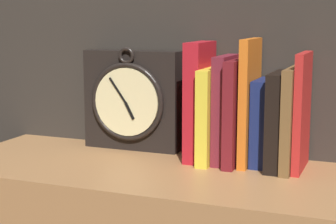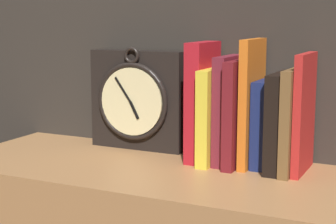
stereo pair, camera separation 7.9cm
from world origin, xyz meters
name	(u,v)px [view 2 (the right image)]	position (x,y,z in m)	size (l,w,h in m)	color
clock	(138,100)	(-0.14, 0.13, 0.96)	(0.23, 0.07, 0.24)	black
book_slot0_red	(203,101)	(0.03, 0.10, 0.97)	(0.03, 0.12, 0.25)	#AF1722
book_slot1_yellow	(214,116)	(0.06, 0.09, 0.95)	(0.03, 0.14, 0.20)	yellow
book_slot2_maroon	(228,110)	(0.09, 0.10, 0.96)	(0.03, 0.12, 0.22)	maroon
book_slot3_maroon	(239,113)	(0.11, 0.09, 0.96)	(0.02, 0.14, 0.22)	maroon
book_slot4_orange	(252,103)	(0.14, 0.10, 0.98)	(0.02, 0.13, 0.26)	orange
book_slot5_navy	(266,123)	(0.17, 0.11, 0.94)	(0.03, 0.11, 0.18)	navy
book_slot6_black	(280,122)	(0.20, 0.10, 0.95)	(0.03, 0.14, 0.19)	black
book_slot7_brown	(293,121)	(0.23, 0.09, 0.95)	(0.02, 0.15, 0.20)	brown
book_slot8_red	(304,113)	(0.25, 0.10, 0.97)	(0.02, 0.13, 0.23)	red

